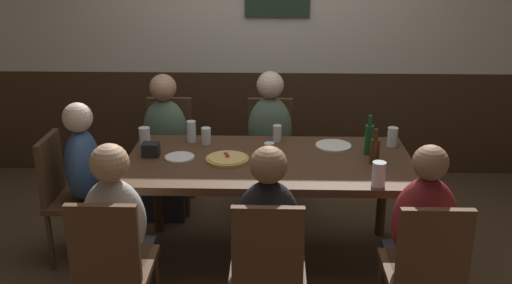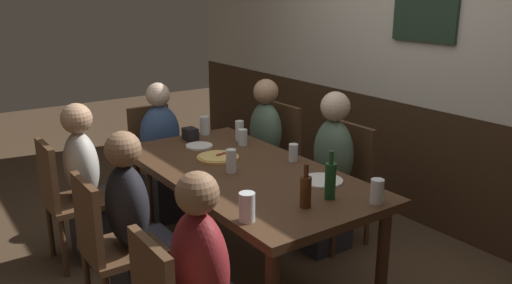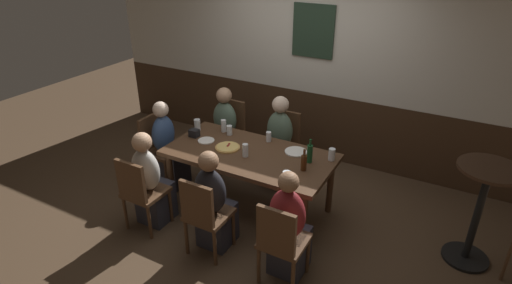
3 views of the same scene
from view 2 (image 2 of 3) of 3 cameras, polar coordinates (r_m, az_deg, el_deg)
The scene contains 26 objects.
ground_plane at distance 3.58m, azimuth -1.31°, elevation -14.24°, with size 12.00×12.00×0.00m, color #4C3826.
wall_back at distance 4.25m, azimuth 17.60°, elevation 8.61°, with size 6.40×0.13×2.60m.
dining_table at distance 3.29m, azimuth -1.39°, elevation -4.25°, with size 1.86×0.94×0.74m.
chair_head_west at distance 4.47m, azimuth -10.98°, elevation -1.18°, with size 0.40×0.40×0.88m.
chair_mid_near at distance 3.01m, azimuth -15.78°, elevation -10.54°, with size 0.40×0.40×0.88m.
chair_left_near at distance 3.73m, azimuth -20.06°, elevation -5.53°, with size 0.40×0.40×0.88m.
chair_left_far at distance 4.47m, azimuth 2.25°, elevation -0.91°, with size 0.40×0.40×0.88m.
chair_mid_far at distance 3.88m, azimuth 9.59°, elevation -3.86°, with size 0.40×0.40×0.88m.
person_head_west at distance 4.34m, azimuth -10.07°, elevation -2.08°, with size 0.37×0.34×1.11m.
person_mid_near at distance 3.07m, azimuth -12.82°, elevation -10.35°, with size 0.34×0.37×1.11m.
person_left_near at distance 3.78m, azimuth -17.64°, elevation -5.41°, with size 0.34×0.37×1.11m.
person_left_far at distance 4.38m, azimuth 0.55°, elevation -1.51°, with size 0.34×0.37×1.12m.
person_mid_far at distance 3.78m, azimuth 7.82°, elevation -4.47°, with size 0.34×0.37×1.15m.
pizza at distance 3.47m, azimuth -4.20°, elevation -1.68°, with size 0.28×0.28×0.03m.
pint_glass_pale at distance 4.05m, azimuth -5.66°, elevation 1.73°, with size 0.08×0.08×0.14m.
beer_glass_tall at distance 3.20m, azimuth -2.77°, elevation -2.18°, with size 0.06×0.06×0.15m.
highball_clear at distance 3.86m, azimuth -1.82°, elevation 1.08°, with size 0.06×0.06×0.15m.
beer_glass_half at distance 3.41m, azimuth 4.11°, elevation -1.29°, with size 0.06×0.06×0.12m.
tumbler_short at distance 2.55m, azimuth -0.99°, elevation -7.35°, with size 0.08×0.08×0.15m.
pint_glass_stout at distance 3.76m, azimuth -1.46°, elevation 0.40°, with size 0.07×0.07×0.12m.
tumbler_water at distance 2.82m, azimuth 13.13°, elevation -5.40°, with size 0.07×0.07×0.13m.
beer_bottle_green at distance 2.82m, azimuth 8.15°, elevation -4.13°, with size 0.06×0.06×0.27m.
beer_bottle_brown at distance 2.70m, azimuth 5.47°, elevation -5.33°, with size 0.06×0.06×0.23m.
plate_white_large at distance 3.09m, azimuth 7.25°, elevation -4.21°, with size 0.25×0.25×0.01m, color white.
plate_white_small at distance 3.75m, azimuth -6.25°, elevation -0.43°, with size 0.19×0.19×0.01m, color white.
condiment_caddy at distance 3.92m, azimuth -7.22°, elevation 0.87°, with size 0.11×0.09×0.09m, color black.
Camera 2 is at (2.57, -1.70, 1.83)m, focal length 36.47 mm.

